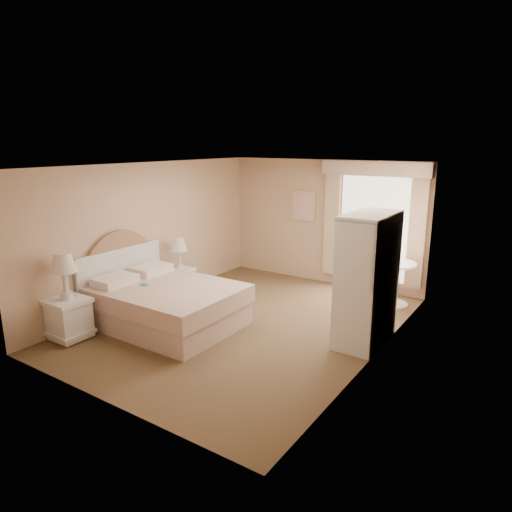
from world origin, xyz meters
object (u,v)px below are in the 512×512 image
Objects in this scene: bed at (162,302)px; cafe_chair at (355,294)px; armoire at (367,290)px; nightstand_near at (68,308)px; round_table at (394,277)px; nightstand_far at (180,274)px.

cafe_chair is at bearing 33.36° from bed.
bed is 1.16× the size of armoire.
armoire is at bearing -72.66° from cafe_chair.
nightstand_near is 1.64× the size of round_table.
nightstand_near is (-0.72, -1.18, 0.12)m from bed.
nightstand_near reaches higher than cafe_chair.
bed is at bearing 58.51° from nightstand_near.
round_table is (3.51, 4.10, 0.04)m from nightstand_near.
round_table is 1.77m from armoire.
bed is 4.03m from round_table.
armoire reaches higher than nightstand_near.
nightstand_far is at bearing 121.48° from bed.
bed reaches higher than nightstand_near.
nightstand_far is 3.92m from round_table.
nightstand_far is at bearing 169.41° from cafe_chair.
bed reaches higher than round_table.
bed is at bearing -165.85° from cafe_chair.
cafe_chair reaches higher than round_table.
nightstand_near is 0.68× the size of armoire.
cafe_chair is 0.69m from armoire.
nightstand_far is (-0.72, 1.18, 0.05)m from bed.
bed is 1.39m from nightstand_far.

